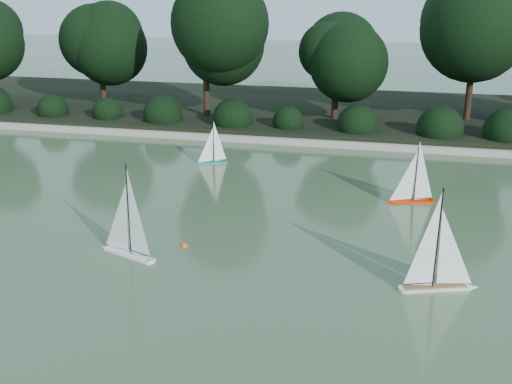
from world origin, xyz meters
The scene contains 10 objects.
ground centered at (0.00, 0.00, 0.00)m, with size 80.00×80.00×0.00m, color #364F2F.
pond_coping centered at (0.00, 9.00, 0.09)m, with size 40.00×0.35×0.18m, color gray.
far_bank centered at (0.00, 13.00, 0.15)m, with size 40.00×8.00×0.30m, color black.
tree_line centered at (1.23, 11.44, 2.64)m, with size 26.31×3.93×4.39m.
shrub_hedge centered at (0.00, 9.90, 0.45)m, with size 29.10×1.10×1.10m.
sailboat_white_a centered at (-1.33, 0.89, 0.27)m, with size 1.23×0.63×1.72m.
sailboat_white_b centered at (3.87, 0.80, 0.27)m, with size 1.25×0.60×1.74m.
sailboat_orange centered at (3.33, 4.69, 0.23)m, with size 1.07×0.49×1.48m.
sailboat_teal centered at (-1.57, 6.59, 0.19)m, with size 0.82×0.52×1.20m.
race_buoy centered at (-0.46, 1.44, 0.00)m, with size 0.13×0.13×0.13m, color #EA520C.
Camera 1 is at (3.13, -8.34, 4.49)m, focal length 45.00 mm.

